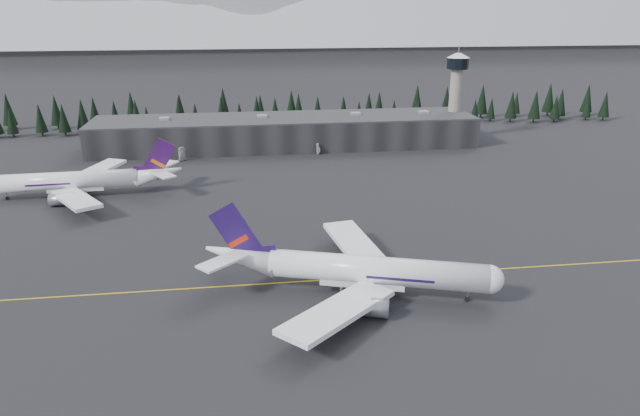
{
  "coord_description": "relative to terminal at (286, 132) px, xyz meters",
  "views": [
    {
      "loc": [
        -18.51,
        -113.67,
        57.27
      ],
      "look_at": [
        0.0,
        20.0,
        9.0
      ],
      "focal_mm": 32.0,
      "sensor_mm": 36.0,
      "label": 1
    }
  ],
  "objects": [
    {
      "name": "mountain_ridge",
      "position": [
        0.0,
        875.0,
        -6.3
      ],
      "size": [
        4400.0,
        900.0,
        420.0
      ],
      "primitive_type": null,
      "color": "white",
      "rests_on": "ground"
    },
    {
      "name": "taxiline",
      "position": [
        0.0,
        -127.0,
        -6.29
      ],
      "size": [
        400.0,
        0.4,
        0.02
      ],
      "primitive_type": "cube",
      "color": "gold",
      "rests_on": "ground"
    },
    {
      "name": "gse_vehicle_a",
      "position": [
        -42.15,
        -18.7,
        -5.52
      ],
      "size": [
        4.87,
        6.14,
        1.55
      ],
      "primitive_type": "imported",
      "rotation": [
        0.0,
        0.0,
        0.48
      ],
      "color": "silver",
      "rests_on": "ground"
    },
    {
      "name": "gse_vehicle_b",
      "position": [
        11.68,
        -15.97,
        -5.51
      ],
      "size": [
        4.71,
        2.13,
        1.57
      ],
      "primitive_type": "imported",
      "rotation": [
        0.0,
        0.0,
        -1.51
      ],
      "color": "silver",
      "rests_on": "ground"
    },
    {
      "name": "jet_main",
      "position": [
        2.56,
        -132.94,
        -1.08
      ],
      "size": [
        61.35,
        55.31,
        18.52
      ],
      "rotation": [
        0.0,
        0.0,
        -0.31
      ],
      "color": "white",
      "rests_on": "ground"
    },
    {
      "name": "terminal",
      "position": [
        0.0,
        0.0,
        0.0
      ],
      "size": [
        160.0,
        30.0,
        12.6
      ],
      "color": "black",
      "rests_on": "ground"
    },
    {
      "name": "treeline",
      "position": [
        0.0,
        37.0,
        1.2
      ],
      "size": [
        360.0,
        20.0,
        15.0
      ],
      "primitive_type": "cube",
      "color": "black",
      "rests_on": "ground"
    },
    {
      "name": "jet_parked",
      "position": [
        -68.76,
        -58.02,
        -1.28
      ],
      "size": [
        60.6,
        55.86,
        17.81
      ],
      "rotation": [
        0.0,
        0.0,
        3.19
      ],
      "color": "white",
      "rests_on": "ground"
    },
    {
      "name": "control_tower",
      "position": [
        75.0,
        3.0,
        17.11
      ],
      "size": [
        10.0,
        10.0,
        37.7
      ],
      "color": "gray",
      "rests_on": "ground"
    },
    {
      "name": "ground",
      "position": [
        0.0,
        -125.0,
        -6.3
      ],
      "size": [
        1400.0,
        1400.0,
        0.0
      ],
      "primitive_type": "plane",
      "color": "black",
      "rests_on": "ground"
    }
  ]
}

